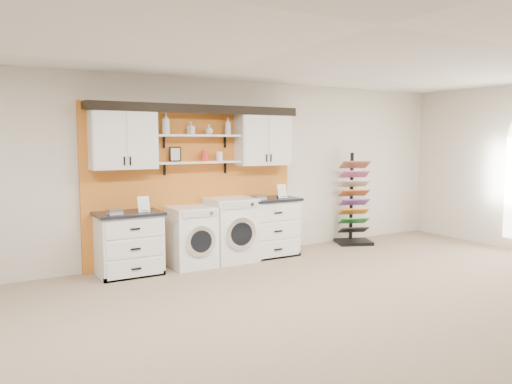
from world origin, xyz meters
TOP-DOWN VIEW (x-y plane):
  - floor at (0.00, 0.00)m, footprint 10.00×10.00m
  - ceiling at (0.00, 0.00)m, footprint 10.00×10.00m
  - wall_back at (0.00, 4.00)m, footprint 10.00×0.00m
  - accent_panel at (0.00, 3.96)m, footprint 3.40×0.07m
  - upper_cabinet_left at (-1.13, 3.79)m, footprint 0.90×0.35m
  - upper_cabinet_right at (1.13, 3.79)m, footprint 0.90×0.35m
  - shelf_lower at (0.00, 3.80)m, footprint 1.32×0.28m
  - shelf_upper at (0.00, 3.80)m, footprint 1.32×0.28m
  - crown_molding at (0.00, 3.81)m, footprint 3.30×0.41m
  - picture_frame at (-0.35, 3.85)m, footprint 0.18×0.02m
  - canister_red at (0.10, 3.80)m, footprint 0.11×0.11m
  - canister_cream at (0.35, 3.80)m, footprint 0.10×0.10m
  - base_cabinet_left at (-1.13, 3.64)m, footprint 0.89×0.66m
  - base_cabinet_right at (1.13, 3.64)m, footprint 0.96×0.66m
  - washer at (-0.20, 3.64)m, footprint 0.63×0.71m
  - dryer at (0.46, 3.64)m, footprint 0.70×0.71m
  - sample_rack at (2.97, 3.67)m, footprint 0.74×0.69m
  - soap_bottle_a at (-0.50, 3.80)m, footprint 0.17×0.17m
  - soap_bottle_b at (-0.11, 3.80)m, footprint 0.11×0.11m
  - soap_bottle_c at (0.18, 3.80)m, footprint 0.15×0.15m
  - soap_bottle_d at (0.50, 3.80)m, footprint 0.12×0.13m

SIDE VIEW (x-z plane):
  - floor at x=0.00m, z-range 0.00..0.00m
  - base_cabinet_left at x=-1.13m, z-range 0.00..0.88m
  - washer at x=-0.20m, z-range 0.00..0.89m
  - base_cabinet_right at x=1.13m, z-range 0.00..0.94m
  - dryer at x=0.46m, z-range 0.00..0.98m
  - sample_rack at x=2.97m, z-range -0.29..1.34m
  - accent_panel at x=0.00m, z-range 0.00..2.40m
  - wall_back at x=0.00m, z-range -3.60..6.40m
  - shelf_lower at x=0.00m, z-range 1.52..1.54m
  - canister_cream at x=0.35m, z-range 1.54..1.69m
  - canister_red at x=0.10m, z-range 1.54..1.71m
  - picture_frame at x=-0.35m, z-range 1.54..1.77m
  - upper_cabinet_left at x=-1.13m, z-range 1.46..2.30m
  - upper_cabinet_right at x=1.13m, z-range 1.46..2.30m
  - shelf_upper at x=0.00m, z-range 1.92..1.94m
  - soap_bottle_c at x=0.18m, z-range 1.94..2.10m
  - soap_bottle_b at x=-0.11m, z-range 1.94..2.13m
  - soap_bottle_d at x=0.50m, z-range 1.95..2.20m
  - soap_bottle_a at x=-0.50m, z-range 1.95..2.25m
  - crown_molding at x=0.00m, z-range 2.26..2.39m
  - ceiling at x=0.00m, z-range 2.80..2.80m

